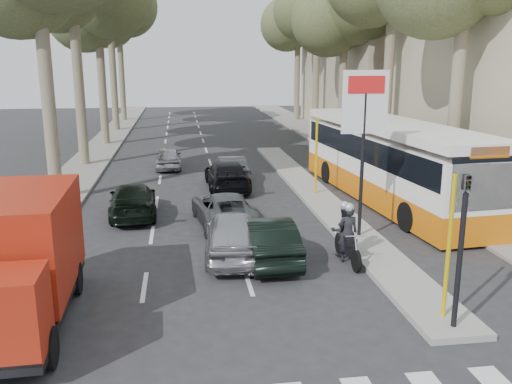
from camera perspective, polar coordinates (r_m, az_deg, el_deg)
ground at (r=13.39m, az=4.19°, el=-12.45°), size 120.00×120.00×0.00m
sidewalk_right at (r=38.86m, az=8.87°, el=4.89°), size 3.20×70.00×0.12m
median_left at (r=40.52m, az=-15.64°, el=4.91°), size 2.40×64.00×0.12m
traffic_island at (r=24.19m, az=6.25°, el=-0.29°), size 1.50×26.00×0.16m
building_far at (r=49.24m, az=14.09°, el=15.75°), size 11.00×20.00×16.00m
billboard at (r=17.87m, az=11.28°, el=6.39°), size 1.50×12.10×5.60m
traffic_light_island at (r=12.29m, az=20.94°, el=-3.34°), size 0.16×0.41×3.60m
tree_l_e at (r=56.31m, az=-14.19°, el=18.22°), size 7.40×7.20×14.49m
tree_r_c at (r=39.79m, az=9.54°, el=18.99°), size 7.40×7.20×13.32m
tree_r_e at (r=55.32m, az=4.58°, el=18.30°), size 7.40×7.20×14.10m
silver_hatchback at (r=16.64m, az=-2.40°, el=-4.41°), size 2.05×4.39×1.45m
dark_hatchback at (r=16.36m, az=1.25°, el=-4.96°), size 1.48×4.04×1.32m
queue_car_a at (r=19.93m, az=-3.37°, el=-1.74°), size 2.46×4.50×1.20m
queue_car_b at (r=25.37m, az=-3.07°, el=1.79°), size 1.98×4.66×1.34m
queue_car_c at (r=30.60m, az=-9.23°, el=3.54°), size 1.48×3.53×1.19m
queue_car_d at (r=27.37m, az=-2.63°, el=2.55°), size 1.40×3.74×1.22m
queue_car_e at (r=21.51m, az=-12.83°, el=-0.83°), size 2.03×4.42×1.25m
red_truck at (r=13.31m, az=-23.76°, el=-6.48°), size 2.28×5.62×2.97m
city_bus at (r=23.75m, az=13.93°, el=3.39°), size 3.95×13.24×3.44m
motorcycle at (r=16.52m, az=9.42°, el=-4.31°), size 0.79×2.17×1.84m
pedestrian_near at (r=25.57m, az=18.35°, el=2.19°), size 1.18×1.25×1.97m
pedestrian_far at (r=28.17m, az=18.23°, el=3.11°), size 1.29×1.14×1.87m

